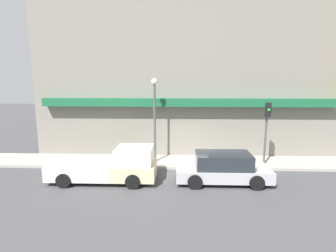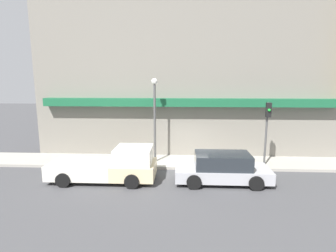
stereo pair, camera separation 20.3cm
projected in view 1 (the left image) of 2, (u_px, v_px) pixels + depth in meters
ground_plane at (188, 170)px, 14.86m from camera, size 80.00×80.00×0.00m
sidewalk at (187, 162)px, 16.06m from camera, size 36.00×2.47×0.15m
building at (187, 76)px, 17.81m from camera, size 19.80×3.80×10.68m
pickup_truck at (111, 166)px, 13.19m from camera, size 5.31×2.17×1.75m
parked_car at (223, 168)px, 12.99m from camera, size 4.62×2.02×1.49m
fire_hydrant at (123, 157)px, 15.60m from camera, size 0.19×0.19×0.66m
street_lamp at (155, 110)px, 15.37m from camera, size 0.36×0.36×4.98m
traffic_light at (267, 123)px, 14.73m from camera, size 0.28×0.42×3.65m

